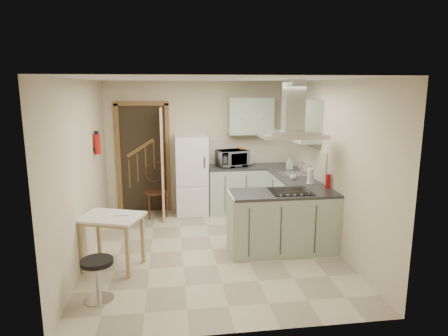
{
  "coord_description": "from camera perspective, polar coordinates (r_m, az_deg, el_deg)",
  "views": [
    {
      "loc": [
        -0.6,
        -5.6,
        2.4
      ],
      "look_at": [
        0.24,
        0.45,
        1.15
      ],
      "focal_mm": 32.0,
      "sensor_mm": 36.0,
      "label": 1
    }
  ],
  "objects": [
    {
      "name": "ceiling",
      "position": [
        5.63,
        -1.78,
        12.58
      ],
      "size": [
        4.2,
        4.2,
        0.0
      ],
      "primitive_type": "plane",
      "rotation": [
        3.14,
        0.0,
        0.0
      ],
      "color": "silver",
      "rests_on": "back_wall"
    },
    {
      "name": "right_wall",
      "position": [
        6.2,
        15.07,
        0.48
      ],
      "size": [
        0.0,
        4.2,
        4.2
      ],
      "primitive_type": "plane",
      "rotation": [
        1.57,
        0.0,
        -1.57
      ],
      "color": "beige",
      "rests_on": "floor"
    },
    {
      "name": "microwave",
      "position": [
        7.62,
        1.2,
        1.41
      ],
      "size": [
        0.64,
        0.51,
        0.31
      ],
      "primitive_type": "imported",
      "rotation": [
        0.0,
        0.0,
        0.26
      ],
      "color": "black",
      "rests_on": "counter_back"
    },
    {
      "name": "splashback",
      "position": [
        7.94,
        3.56,
        2.5
      ],
      "size": [
        1.68,
        0.02,
        0.5
      ],
      "primitive_type": "cube",
      "color": "beige",
      "rests_on": "counter_back"
    },
    {
      "name": "fridge",
      "position": [
        7.59,
        -4.66,
        -1.02
      ],
      "size": [
        0.6,
        0.6,
        1.5
      ],
      "primitive_type": "cube",
      "color": "white",
      "rests_on": "floor"
    },
    {
      "name": "doorway",
      "position": [
        7.8,
        -11.42,
        1.38
      ],
      "size": [
        1.1,
        0.12,
        2.1
      ],
      "primitive_type": "cube",
      "color": "brown",
      "rests_on": "floor"
    },
    {
      "name": "peninsula",
      "position": [
        5.98,
        8.42,
        -7.58
      ],
      "size": [
        1.55,
        0.65,
        0.9
      ],
      "primitive_type": "cube",
      "color": "#9EB2A0",
      "rests_on": "floor"
    },
    {
      "name": "sink",
      "position": [
        7.04,
        9.69,
        -0.86
      ],
      "size": [
        0.45,
        0.4,
        0.01
      ],
      "primitive_type": "cube",
      "color": "silver",
      "rests_on": "counter_right"
    },
    {
      "name": "left_wall",
      "position": [
        5.84,
        -19.55,
        -0.47
      ],
      "size": [
        0.0,
        4.2,
        4.2
      ],
      "primitive_type": "plane",
      "rotation": [
        1.57,
        0.0,
        1.57
      ],
      "color": "beige",
      "rests_on": "floor"
    },
    {
      "name": "hob",
      "position": [
        5.88,
        9.49,
        -3.31
      ],
      "size": [
        0.58,
        0.5,
        0.01
      ],
      "primitive_type": "cube",
      "color": "black",
      "rests_on": "peninsula"
    },
    {
      "name": "fire_extinguisher",
      "position": [
        6.66,
        -17.67,
        3.25
      ],
      "size": [
        0.1,
        0.1,
        0.32
      ],
      "primitive_type": "cylinder",
      "color": "#B2140F",
      "rests_on": "left_wall"
    },
    {
      "name": "cereal_box",
      "position": [
        7.82,
        2.47,
        1.71
      ],
      "size": [
        0.09,
        0.22,
        0.32
      ],
      "primitive_type": "cube",
      "rotation": [
        0.0,
        0.0,
        0.01
      ],
      "color": "orange",
      "rests_on": "counter_back"
    },
    {
      "name": "stool",
      "position": [
        4.92,
        -17.56,
        -14.95
      ],
      "size": [
        0.45,
        0.45,
        0.5
      ],
      "primitive_type": "cylinder",
      "rotation": [
        0.0,
        0.0,
        -0.26
      ],
      "color": "black",
      "rests_on": "floor"
    },
    {
      "name": "soap_bottle",
      "position": [
        7.46,
        9.37,
        0.65
      ],
      "size": [
        0.11,
        0.11,
        0.21
      ],
      "primitive_type": "imported",
      "rotation": [
        0.0,
        0.0,
        0.13
      ],
      "color": "#A8A8B4",
      "rests_on": "counter_right"
    },
    {
      "name": "paper_towel",
      "position": [
        6.39,
        12.24,
        -1.12
      ],
      "size": [
        0.1,
        0.1,
        0.25
      ],
      "primitive_type": "cylinder",
      "rotation": [
        0.0,
        0.0,
        -0.01
      ],
      "color": "white",
      "rests_on": "counter_right"
    },
    {
      "name": "red_bottle",
      "position": [
        6.18,
        14.65,
        -1.84
      ],
      "size": [
        0.09,
        0.09,
        0.21
      ],
      "primitive_type": "cylinder",
      "rotation": [
        0.0,
        0.0,
        -0.28
      ],
      "color": "#AA0E0F",
      "rests_on": "peninsula"
    },
    {
      "name": "floor",
      "position": [
        6.12,
        -1.63,
        -11.52
      ],
      "size": [
        4.2,
        4.2,
        0.0
      ],
      "primitive_type": "plane",
      "color": "#C0B795",
      "rests_on": "ground"
    },
    {
      "name": "drop_leaf_table",
      "position": [
        5.61,
        -15.64,
        -10.15
      ],
      "size": [
        0.93,
        0.82,
        0.73
      ],
      "primitive_type": "cube",
      "rotation": [
        0.0,
        0.0,
        -0.35
      ],
      "color": "#D5B883",
      "rests_on": "floor"
    },
    {
      "name": "bentwood_chair",
      "position": [
        7.58,
        -9.72,
        -3.41
      ],
      "size": [
        0.5,
        0.5,
        0.92
      ],
      "primitive_type": "cube",
      "rotation": [
        0.0,
        0.0,
        0.25
      ],
      "color": "#55241C",
      "rests_on": "floor"
    },
    {
      "name": "book",
      "position": [
        5.53,
        -15.05,
        -5.91
      ],
      "size": [
        0.15,
        0.21,
        0.09
      ],
      "primitive_type": "imported",
      "rotation": [
        0.0,
        0.0,
        -0.01
      ],
      "color": "#A23936",
      "rests_on": "drop_leaf_table"
    },
    {
      "name": "counter_right",
      "position": [
        7.31,
        9.16,
        -4.05
      ],
      "size": [
        0.6,
        1.95,
        0.9
      ],
      "primitive_type": "cube",
      "color": "#9EB2A0",
      "rests_on": "floor"
    },
    {
      "name": "wall_cabinet_back",
      "position": [
        7.7,
        3.8,
        7.45
      ],
      "size": [
        0.85,
        0.35,
        0.7
      ],
      "primitive_type": "cube",
      "color": "#9EB2A0",
      "rests_on": "back_wall"
    },
    {
      "name": "wall_cabinet_right",
      "position": [
        6.84,
        11.21,
        6.74
      ],
      "size": [
        0.35,
        0.9,
        0.7
      ],
      "primitive_type": "cube",
      "color": "#9EB2A0",
      "rests_on": "right_wall"
    },
    {
      "name": "kettle",
      "position": [
        7.8,
        3.66,
        1.21
      ],
      "size": [
        0.17,
        0.17,
        0.2
      ],
      "primitive_type": "cylinder",
      "rotation": [
        0.0,
        0.0,
        -0.29
      ],
      "color": "silver",
      "rests_on": "counter_back"
    },
    {
      "name": "back_wall",
      "position": [
        7.81,
        -3.38,
        3.08
      ],
      "size": [
        3.6,
        0.0,
        3.6
      ],
      "primitive_type": "plane",
      "rotation": [
        1.57,
        0.0,
        0.0
      ],
      "color": "beige",
      "rests_on": "floor"
    },
    {
      "name": "extractor_hood",
      "position": [
        5.73,
        9.76,
        4.58
      ],
      "size": [
        0.9,
        0.55,
        0.1
      ],
      "primitive_type": "cube",
      "color": "silver",
      "rests_on": "ceiling"
    },
    {
      "name": "counter_back",
      "position": [
        7.75,
        1.74,
        -3.0
      ],
      "size": [
        1.08,
        0.6,
        0.9
      ],
      "primitive_type": "cube",
      "color": "#9EB2A0",
      "rests_on": "floor"
    },
    {
      "name": "cup",
      "position": [
        6.64,
        9.83,
        -1.3
      ],
      "size": [
        0.11,
        0.11,
        0.08
      ],
      "primitive_type": "imported",
      "rotation": [
        0.0,
        0.0,
        -0.07
      ],
      "color": "silver",
      "rests_on": "counter_right"
    }
  ]
}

